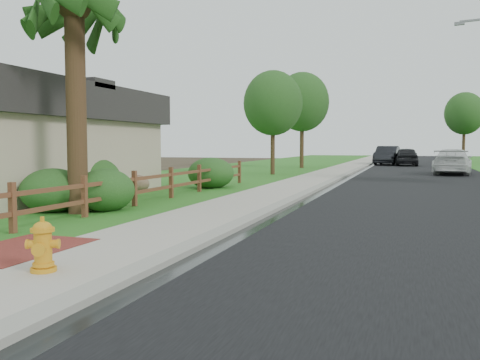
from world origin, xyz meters
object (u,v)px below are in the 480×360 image
(ranch_fence, at_px, (154,184))
(fire_hydrant, at_px, (43,246))
(palm_tree, at_px, (74,3))
(dark_car_mid, at_px, (406,156))
(white_suv, at_px, (453,162))

(ranch_fence, xyz_separation_m, fire_hydrant, (2.84, -8.52, -0.17))
(palm_tree, xyz_separation_m, fire_hydrant, (3.54, -5.62, -5.07))
(palm_tree, height_order, fire_hydrant, palm_tree)
(ranch_fence, height_order, palm_tree, palm_tree)
(ranch_fence, relative_size, dark_car_mid, 3.61)
(ranch_fence, height_order, dark_car_mid, dark_car_mid)
(fire_hydrant, bearing_deg, ranch_fence, 108.46)
(ranch_fence, xyz_separation_m, palm_tree, (-0.70, -2.90, 4.91))
(dark_car_mid, bearing_deg, fire_hydrant, 79.52)
(fire_hydrant, distance_m, white_suv, 29.35)
(dark_car_mid, bearing_deg, palm_tree, 73.03)
(dark_car_mid, bearing_deg, white_suv, 98.29)
(ranch_fence, distance_m, fire_hydrant, 8.98)
(palm_tree, bearing_deg, fire_hydrant, -57.76)
(white_suv, relative_size, dark_car_mid, 1.14)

